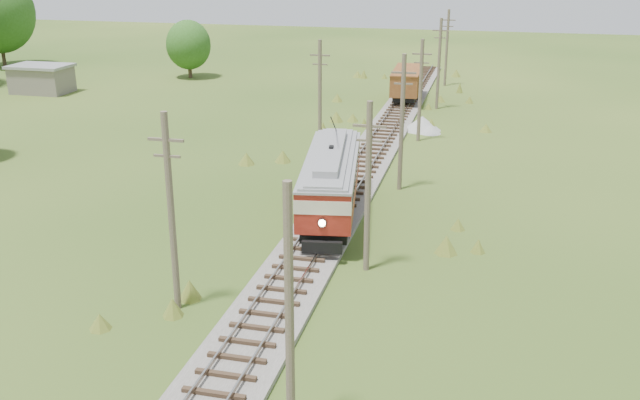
# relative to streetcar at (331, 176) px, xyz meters

# --- Properties ---
(railbed_main) EXTENTS (3.60, 96.00, 0.57)m
(railbed_main) POSITION_rel_streetcar_xyz_m (-0.00, 9.58, -2.50)
(railbed_main) COLOR #605B54
(railbed_main) RESTS_ON ground
(streetcar) EXTENTS (4.85, 12.86, 5.82)m
(streetcar) POSITION_rel_streetcar_xyz_m (0.00, 0.00, 0.00)
(streetcar) COLOR black
(streetcar) RESTS_ON ground
(gondola) EXTENTS (3.15, 8.72, 2.86)m
(gondola) POSITION_rel_streetcar_xyz_m (-0.00, 35.24, -0.58)
(gondola) COLOR black
(gondola) RESTS_ON ground
(gravel_pile) EXTENTS (3.45, 3.66, 1.25)m
(gravel_pile) POSITION_rel_streetcar_xyz_m (3.05, 23.18, -2.10)
(gravel_pile) COLOR gray
(gravel_pile) RESTS_ON ground
(utility_pole_r_1) EXTENTS (0.30, 0.30, 8.80)m
(utility_pole_r_1) POSITION_rel_streetcar_xyz_m (3.10, -19.42, 1.71)
(utility_pole_r_1) COLOR brown
(utility_pole_r_1) RESTS_ON ground
(utility_pole_r_2) EXTENTS (1.60, 0.30, 8.60)m
(utility_pole_r_2) POSITION_rel_streetcar_xyz_m (3.30, -6.42, 1.73)
(utility_pole_r_2) COLOR brown
(utility_pole_r_2) RESTS_ON ground
(utility_pole_r_3) EXTENTS (1.60, 0.30, 9.00)m
(utility_pole_r_3) POSITION_rel_streetcar_xyz_m (3.20, 6.58, 1.94)
(utility_pole_r_3) COLOR brown
(utility_pole_r_3) RESTS_ON ground
(utility_pole_r_4) EXTENTS (1.60, 0.30, 8.40)m
(utility_pole_r_4) POSITION_rel_streetcar_xyz_m (3.00, 19.58, 1.63)
(utility_pole_r_4) COLOR brown
(utility_pole_r_4) RESTS_ON ground
(utility_pole_r_5) EXTENTS (1.60, 0.30, 8.90)m
(utility_pole_r_5) POSITION_rel_streetcar_xyz_m (3.40, 32.58, 1.89)
(utility_pole_r_5) COLOR brown
(utility_pole_r_5) RESTS_ON ground
(utility_pole_r_6) EXTENTS (1.60, 0.30, 8.70)m
(utility_pole_r_6) POSITION_rel_streetcar_xyz_m (3.20, 45.58, 1.79)
(utility_pole_r_6) COLOR brown
(utility_pole_r_6) RESTS_ON ground
(utility_pole_l_a) EXTENTS (1.60, 0.30, 9.00)m
(utility_pole_l_a) POSITION_rel_streetcar_xyz_m (-4.20, -12.42, 1.94)
(utility_pole_l_a) COLOR brown
(utility_pole_l_a) RESTS_ON ground
(utility_pole_l_b) EXTENTS (1.60, 0.30, 8.60)m
(utility_pole_l_b) POSITION_rel_streetcar_xyz_m (-4.50, 15.58, 1.73)
(utility_pole_l_b) COLOR brown
(utility_pole_l_b) RESTS_ON ground
(tree_mid_a) EXTENTS (5.46, 5.46, 7.03)m
(tree_mid_a) POSITION_rel_streetcar_xyz_m (-28.00, 43.58, 1.33)
(tree_mid_a) COLOR #38281C
(tree_mid_a) RESTS_ON ground
(shed) EXTENTS (6.40, 4.40, 3.10)m
(shed) POSITION_rel_streetcar_xyz_m (-40.00, 30.58, -1.12)
(shed) COLOR slate
(shed) RESTS_ON ground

